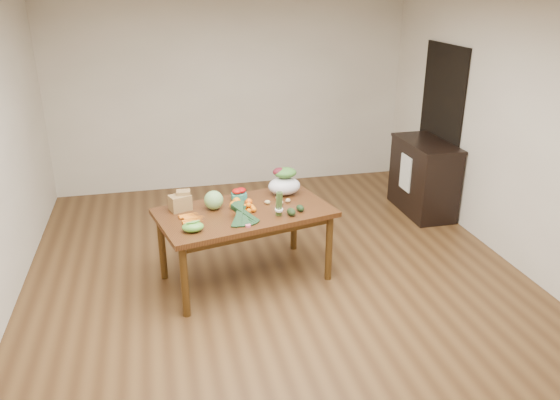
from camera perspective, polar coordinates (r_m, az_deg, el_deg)
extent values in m
plane|color=brown|center=(5.50, 0.03, -8.80)|extent=(6.00, 6.00, 0.00)
cube|color=silver|center=(7.82, -5.09, 11.08)|extent=(5.00, 0.02, 2.70)
cube|color=silver|center=(2.42, 17.19, -16.32)|extent=(5.00, 0.02, 2.70)
cube|color=silver|center=(6.01, 24.06, 5.95)|extent=(0.02, 6.00, 2.70)
cube|color=#502E12|center=(5.44, -3.64, -4.72)|extent=(1.81, 1.26, 0.75)
cube|color=black|center=(7.37, 16.32, 7.22)|extent=(0.02, 1.00, 2.10)
cube|color=black|center=(7.24, 14.77, 2.32)|extent=(0.52, 1.02, 0.94)
cube|color=white|center=(7.10, 12.98, 2.78)|extent=(0.02, 0.28, 0.45)
sphere|color=#83B266|center=(5.31, -6.94, -0.01)|extent=(0.19, 0.19, 0.19)
sphere|color=orange|center=(5.31, -4.87, -0.52)|extent=(0.08, 0.08, 0.08)
sphere|color=orange|center=(5.40, -4.55, -0.12)|extent=(0.08, 0.08, 0.08)
sphere|color=#EB5A0E|center=(5.39, -3.28, -0.20)|extent=(0.07, 0.07, 0.07)
ellipsoid|color=#5AAA39|center=(4.88, -9.09, -2.79)|extent=(0.19, 0.15, 0.09)
ellipsoid|color=tan|center=(5.42, -1.41, -0.22)|extent=(0.04, 0.04, 0.04)
ellipsoid|color=tan|center=(5.39, 0.06, -0.26)|extent=(0.06, 0.05, 0.05)
ellipsoid|color=tan|center=(5.51, -0.18, 0.23)|extent=(0.06, 0.05, 0.05)
ellipsoid|color=tan|center=(5.41, -1.28, -0.23)|extent=(0.05, 0.04, 0.04)
ellipsoid|color=tan|center=(5.45, 0.84, -0.06)|extent=(0.05, 0.05, 0.04)
ellipsoid|color=black|center=(5.14, 1.18, -1.26)|extent=(0.10, 0.13, 0.07)
ellipsoid|color=black|center=(5.24, 2.12, -0.86)|extent=(0.09, 0.11, 0.07)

